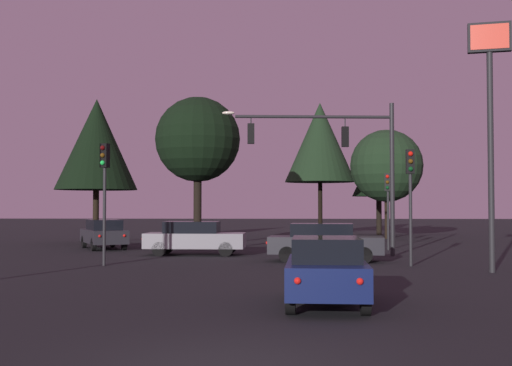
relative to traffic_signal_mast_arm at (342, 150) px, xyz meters
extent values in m
plane|color=black|center=(-3.35, 4.14, -4.71)|extent=(168.00, 168.00, 0.00)
cylinder|color=#232326|center=(2.26, 0.16, -1.30)|extent=(0.20, 0.20, 6.82)
cylinder|color=#232326|center=(-1.23, -0.10, 1.48)|extent=(6.99, 0.67, 0.14)
ellipsoid|color=#F4EACC|center=(-5.02, -0.39, 1.63)|extent=(0.56, 0.28, 0.16)
cylinder|color=#232326|center=(0.16, 0.00, 1.26)|extent=(0.05, 0.05, 0.44)
cube|color=black|center=(0.16, 0.00, 0.59)|extent=(0.32, 0.26, 0.90)
sphere|color=red|center=(0.15, 0.14, 0.87)|extent=(0.18, 0.18, 0.18)
sphere|color=#56380C|center=(0.15, 0.14, 0.59)|extent=(0.18, 0.18, 0.18)
sphere|color=#0C4219|center=(0.15, 0.14, 0.31)|extent=(0.18, 0.18, 0.18)
cylinder|color=#232326|center=(-4.02, -0.31, 1.32)|extent=(0.05, 0.05, 0.31)
cube|color=black|center=(-4.02, -0.31, 0.72)|extent=(0.32, 0.26, 0.90)
sphere|color=red|center=(-4.03, -0.17, 1.00)|extent=(0.18, 0.18, 0.18)
sphere|color=#56380C|center=(-4.03, -0.17, 0.72)|extent=(0.18, 0.18, 0.18)
sphere|color=#0C4219|center=(-4.03, -0.17, 0.44)|extent=(0.18, 0.18, 0.18)
cylinder|color=#232326|center=(2.11, -4.78, -3.00)|extent=(0.12, 0.12, 3.42)
cube|color=black|center=(2.11, -4.78, -0.84)|extent=(0.31, 0.26, 0.90)
sphere|color=red|center=(2.10, -4.92, -0.56)|extent=(0.18, 0.18, 0.18)
sphere|color=#56380C|center=(2.10, -4.92, -0.84)|extent=(0.18, 0.18, 0.18)
sphere|color=#0C4219|center=(2.10, -4.92, -1.12)|extent=(0.18, 0.18, 0.18)
cylinder|color=#232326|center=(2.71, 4.22, -3.22)|extent=(0.12, 0.12, 2.98)
cube|color=black|center=(2.71, 4.22, -1.28)|extent=(0.36, 0.32, 0.90)
sphere|color=red|center=(2.66, 4.09, -1.00)|extent=(0.18, 0.18, 0.18)
sphere|color=#56380C|center=(2.66, 4.09, -1.28)|extent=(0.18, 0.18, 0.18)
sphere|color=#0C4219|center=(2.66, 4.09, -1.56)|extent=(0.18, 0.18, 0.18)
cylinder|color=#232326|center=(-9.27, -4.98, -2.88)|extent=(0.12, 0.12, 3.66)
cube|color=black|center=(-9.27, -4.98, -0.60)|extent=(0.37, 0.33, 0.90)
sphere|color=#4C0A0A|center=(-9.32, -5.11, -0.32)|extent=(0.18, 0.18, 0.18)
sphere|color=#56380C|center=(-9.32, -5.11, -0.60)|extent=(0.18, 0.18, 0.18)
sphere|color=#1EE04C|center=(-9.32, -5.11, -0.88)|extent=(0.18, 0.18, 0.18)
cube|color=#0F1947|center=(-1.64, -14.51, -4.05)|extent=(1.88, 3.98, 0.68)
cube|color=black|center=(-1.65, -14.66, -3.45)|extent=(1.56, 2.17, 0.52)
cylinder|color=black|center=(-2.35, -13.19, -4.39)|extent=(0.23, 0.65, 0.64)
cylinder|color=black|center=(-0.83, -13.25, -4.39)|extent=(0.23, 0.65, 0.64)
cylinder|color=black|center=(-2.45, -15.77, -4.39)|extent=(0.23, 0.65, 0.64)
cylinder|color=black|center=(-0.94, -15.83, -4.39)|extent=(0.23, 0.65, 0.64)
sphere|color=red|center=(-2.32, -16.45, -3.95)|extent=(0.14, 0.14, 0.14)
sphere|color=red|center=(-1.12, -16.50, -3.95)|extent=(0.14, 0.14, 0.14)
cube|color=gray|center=(-6.59, 0.48, -4.05)|extent=(4.52, 1.96, 0.68)
cube|color=black|center=(-6.74, 0.48, -3.45)|extent=(2.45, 1.66, 0.52)
cylinder|color=black|center=(-5.10, 1.29, -4.39)|extent=(0.64, 0.21, 0.64)
cylinder|color=black|center=(-5.13, -0.39, -4.39)|extent=(0.64, 0.21, 0.64)
cylinder|color=black|center=(-8.06, 1.35, -4.39)|extent=(0.64, 0.21, 0.64)
cylinder|color=black|center=(-8.09, -0.34, -4.39)|extent=(0.64, 0.21, 0.64)
sphere|color=red|center=(-8.83, 1.18, -3.95)|extent=(0.14, 0.14, 0.14)
sphere|color=red|center=(-8.86, -0.14, -3.95)|extent=(0.14, 0.14, 0.14)
cube|color=#232328|center=(-0.90, -2.78, -4.05)|extent=(4.67, 2.14, 0.68)
cube|color=black|center=(-1.05, -2.77, -3.45)|extent=(2.57, 1.72, 0.52)
cylinder|color=black|center=(0.66, -2.12, -4.39)|extent=(0.65, 0.25, 0.64)
cylinder|color=black|center=(0.53, -3.69, -4.39)|extent=(0.65, 0.25, 0.64)
cylinder|color=black|center=(-2.33, -1.87, -4.39)|extent=(0.65, 0.25, 0.64)
cylinder|color=black|center=(-2.46, -3.45, -4.39)|extent=(0.65, 0.25, 0.64)
sphere|color=red|center=(-3.12, -1.98, -3.95)|extent=(0.14, 0.14, 0.14)
sphere|color=red|center=(-3.22, -3.22, -3.95)|extent=(0.14, 0.14, 0.14)
cube|color=#232328|center=(-11.92, 4.53, -4.05)|extent=(3.41, 4.51, 0.68)
cube|color=black|center=(-11.85, 4.40, -3.45)|extent=(2.34, 2.68, 0.52)
cylinder|color=black|center=(-13.22, 5.43, -4.39)|extent=(0.47, 0.66, 0.64)
cylinder|color=black|center=(-11.86, 6.11, -4.39)|extent=(0.47, 0.66, 0.64)
cylinder|color=black|center=(-11.98, 2.96, -4.39)|extent=(0.47, 0.66, 0.64)
cylinder|color=black|center=(-10.62, 3.64, -4.39)|extent=(0.47, 0.66, 0.64)
sphere|color=red|center=(-11.52, 2.38, -3.95)|extent=(0.14, 0.14, 0.14)
sphere|color=red|center=(-10.44, 2.92, -3.95)|extent=(0.14, 0.14, 0.14)
cylinder|color=#232326|center=(4.37, -6.99, -1.01)|extent=(0.20, 0.20, 7.41)
cube|color=black|center=(4.37, -6.99, 3.20)|extent=(1.42, 0.54, 1.00)
cube|color=#EF4C38|center=(4.34, -7.12, 3.20)|extent=(1.21, 0.28, 0.84)
cylinder|color=black|center=(4.45, 15.79, -3.08)|extent=(0.29, 0.29, 3.25)
sphere|color=black|center=(4.45, 15.79, 0.27)|extent=(4.94, 4.94, 4.94)
cylinder|color=black|center=(-7.33, 6.86, -2.57)|extent=(0.44, 0.44, 4.27)
sphere|color=black|center=(-7.33, 6.86, 1.21)|extent=(4.71, 4.71, 4.71)
cylinder|color=black|center=(4.81, 21.93, -3.22)|extent=(0.41, 0.41, 2.99)
cone|color=black|center=(4.81, 21.93, 0.48)|extent=(4.13, 4.13, 4.41)
cylinder|color=black|center=(-13.89, 9.94, -3.11)|extent=(0.36, 0.36, 3.21)
cone|color=black|center=(-13.89, 9.94, 1.26)|extent=(4.93, 4.93, 5.52)
cylinder|color=black|center=(0.15, 19.64, -2.70)|extent=(0.32, 0.32, 4.01)
cone|color=black|center=(0.15, 19.64, 2.27)|extent=(5.25, 5.25, 5.93)
camera|label=1|loc=(-2.60, -29.28, -2.50)|focal=46.15mm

